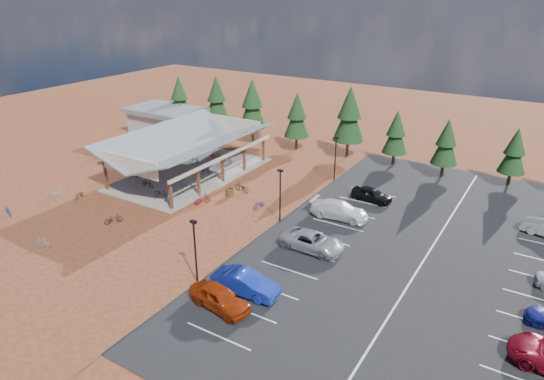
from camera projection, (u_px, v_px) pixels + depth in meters
The scene contains 39 objects.
ground at pixel (224, 217), 46.31m from camera, with size 140.00×140.00×0.00m, color #5A2A17.
asphalt_lot at pixel (427, 255), 39.72m from camera, with size 27.00×44.00×0.04m, color black.
concrete_pad at pixel (192, 174), 56.60m from camera, with size 10.60×18.60×0.10m, color gray.
bike_pavilion at pixel (190, 143), 55.13m from camera, with size 11.65×19.40×4.97m.
outbuilding at pixel (166, 121), 71.21m from camera, with size 11.00×7.00×3.90m.
lamp_post_0 at pixel (195, 248), 34.89m from camera, with size 0.50×0.25×5.14m.
lamp_post_1 at pixel (280, 192), 44.30m from camera, with size 0.50×0.25×5.14m.
lamp_post_2 at pixel (335, 156), 53.70m from camera, with size 0.50×0.25×5.14m.
trash_bin_0 at pixel (229, 193), 50.53m from camera, with size 0.60×0.60×0.90m, color #513C1C.
trash_bin_1 at pixel (231, 192), 50.61m from camera, with size 0.60×0.60×0.90m, color #513C1C.
pine_0 at pixel (180, 96), 73.16m from camera, with size 3.43×3.43×7.99m.
pine_1 at pixel (217, 98), 71.01m from camera, with size 3.61×3.61×8.40m.
pine_2 at pixel (252, 104), 66.35m from camera, with size 3.81×3.81×8.88m.
pine_3 at pixel (297, 115), 63.33m from camera, with size 3.32×3.32×7.73m.
pine_4 at pixel (349, 114), 60.24m from camera, with size 3.93×3.93×9.15m.
pine_5 at pixel (396, 132), 57.76m from camera, with size 2.96×2.96×6.90m.
pine_6 at pixel (446, 142), 54.16m from camera, with size 2.98×2.98×6.93m.
pine_7 at pixel (515, 151), 51.84m from camera, with size 2.85×2.85×6.63m.
bike_0 at pixel (147, 183), 52.62m from camera, with size 0.63×1.81×0.95m, color black.
bike_1 at pixel (152, 171), 55.76m from camera, with size 0.50×1.78×1.07m, color #9B9DA3.
bike_2 at pixel (194, 159), 59.84m from camera, with size 0.60×1.73×0.91m, color #13349E.
bike_3 at pixel (216, 155), 61.31m from camera, with size 0.45×1.58×0.95m, color maroon.
bike_4 at pixel (161, 193), 50.22m from camera, with size 0.57×1.63×0.86m, color black.
bike_5 at pixel (184, 181), 53.12m from camera, with size 0.46×1.64×0.99m, color #93959B.
bike_6 at pixel (205, 170), 56.46m from camera, with size 0.56×1.60×0.84m, color navy.
bike_7 at pixel (226, 160), 59.64m from camera, with size 0.46×1.61×0.97m, color maroon.
bike_8 at pixel (79, 195), 50.09m from camera, with size 0.53×1.52×0.80m, color black.
bike_9 at pixel (58, 192), 50.58m from camera, with size 0.43×1.54×0.92m, color gray.
bike_10 at pixel (8, 211), 46.42m from camera, with size 0.62×1.78×0.94m, color navy.
bike_12 at pixel (113, 219), 44.86m from camera, with size 0.58×1.66×0.87m, color black.
bike_13 at pixel (43, 242), 40.74m from camera, with size 0.42×1.49×0.90m, color gray.
bike_14 at pixel (259, 205), 47.79m from camera, with size 0.59×1.68×0.88m, color #171C93.
bike_15 at pixel (203, 199), 48.77m from camera, with size 0.52×1.84×1.10m, color maroon.
bike_16 at pixel (242, 187), 51.68m from camera, with size 0.67×1.92×1.01m, color black.
car_0 at pixel (220, 298), 32.88m from camera, with size 1.89×4.70×1.60m, color #9C2D0A.
car_1 at pixel (246, 283), 34.48m from camera, with size 1.74×5.00×1.65m, color #142799.
car_2 at pixel (312, 241), 40.22m from camera, with size 2.51×5.44×1.51m, color #94979B.
car_3 at pixel (339, 210), 45.72m from camera, with size 2.24×5.51×1.60m, color white.
car_4 at pixel (372, 194), 49.33m from camera, with size 1.68×4.17×1.42m, color black.
Camera 1 is at (25.73, -33.05, 20.43)m, focal length 32.00 mm.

